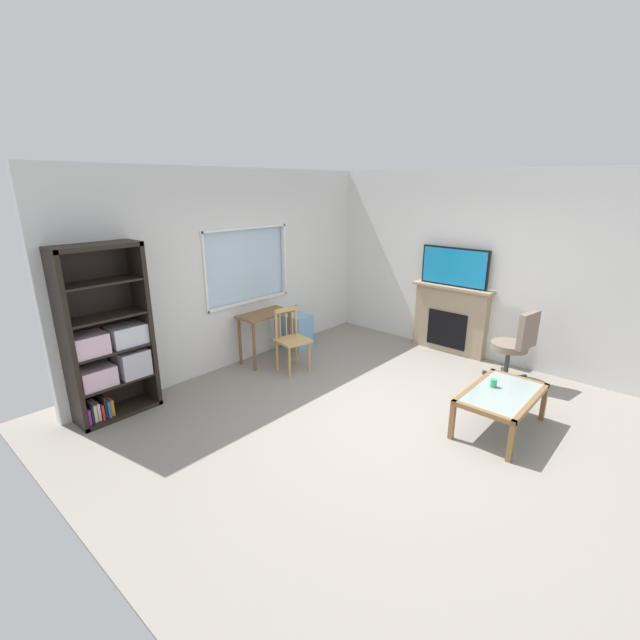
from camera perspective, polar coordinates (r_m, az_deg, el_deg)
The scene contains 12 objects.
ground at distance 5.20m, azimuth 8.02°, elevation -12.48°, with size 6.07×6.19×0.02m, color gray.
wall_back_with_window at distance 6.41m, azimuth -11.22°, elevation 6.47°, with size 5.07×0.15×2.78m.
wall_right at distance 6.95m, azimuth 20.68°, elevation 6.54°, with size 0.12×5.39×2.78m, color silver.
bookshelf at distance 5.42m, azimuth -25.95°, elevation -2.87°, with size 0.90×0.38×1.97m.
desk_under_window at distance 6.49m, azimuth -7.20°, elevation -0.34°, with size 0.81×0.42×0.75m.
wooden_chair at distance 6.20m, azimuth -3.76°, elevation -2.48°, with size 0.49×0.47×0.90m.
plastic_drawer_unit at distance 7.09m, azimuth -2.98°, elevation -1.46°, with size 0.35×0.40×0.55m, color #72ADDB.
fireplace at distance 7.15m, azimuth 16.66°, elevation 0.16°, with size 0.26×1.26×1.07m.
tv at distance 6.94m, azimuth 17.18°, elevation 6.65°, with size 0.06×1.05×0.59m.
office_chair at distance 6.34m, azimuth 24.28°, elevation -2.72°, with size 0.58×0.59×1.00m.
coffee_table at distance 5.12m, azimuth 22.68°, elevation -9.28°, with size 1.09×0.65×0.44m.
sippy_cup at distance 5.17m, azimuth 21.77°, elevation -7.65°, with size 0.07×0.07×0.09m, color #33B770.
Camera 1 is at (-3.80, -2.45, 2.57)m, focal length 24.45 mm.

